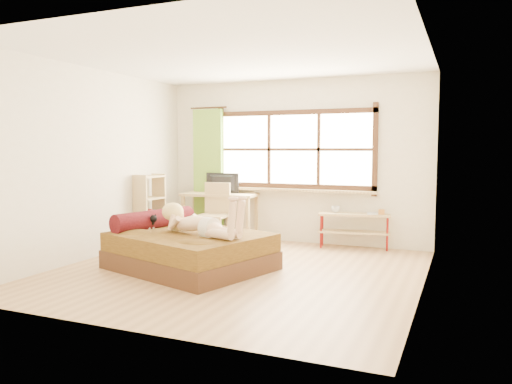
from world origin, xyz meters
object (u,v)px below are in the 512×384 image
at_px(bed, 188,249).
at_px(kitten, 148,220).
at_px(desk, 220,199).
at_px(bookshelf, 150,209).
at_px(woman, 198,213).
at_px(pipe_shelf, 355,223).
at_px(chair, 215,210).

bearing_deg(bed, kitten, -170.10).
distance_m(desk, bookshelf, 1.21).
bearing_deg(kitten, woman, 7.39).
xyz_separation_m(kitten, pipe_shelf, (2.42, 2.07, -0.18)).
relative_size(bed, pipe_shelf, 1.98).
height_order(pipe_shelf, bookshelf, bookshelf).
bearing_deg(bed, desk, 122.65).
xyz_separation_m(bed, bookshelf, (-1.41, 1.19, 0.32)).
bearing_deg(woman, kitten, -172.61).
relative_size(desk, bookshelf, 1.16).
xyz_separation_m(chair, pipe_shelf, (2.21, 0.48, -0.15)).
bearing_deg(woman, chair, 128.11).
xyz_separation_m(woman, desk, (-0.76, 2.10, -0.06)).
bearing_deg(kitten, chair, 99.91).
distance_m(bed, bookshelf, 1.87).
relative_size(kitten, pipe_shelf, 0.25).
height_order(desk, bookshelf, bookshelf).
height_order(bed, woman, woman).
distance_m(kitten, chair, 1.61).
relative_size(kitten, bookshelf, 0.25).
relative_size(pipe_shelf, bookshelf, 0.99).
distance_m(woman, chair, 1.88).
xyz_separation_m(desk, chair, (0.09, -0.36, -0.14)).
distance_m(bed, pipe_shelf, 2.78).
relative_size(desk, pipe_shelf, 1.17).
height_order(bed, pipe_shelf, bed).
relative_size(woman, desk, 0.99).
relative_size(kitten, desk, 0.21).
xyz_separation_m(woman, kitten, (-0.87, 0.15, -0.17)).
relative_size(bed, chair, 2.24).
distance_m(chair, bookshelf, 1.06).
distance_m(pipe_shelf, bookshelf, 3.31).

